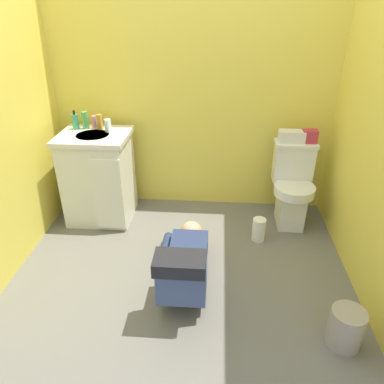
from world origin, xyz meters
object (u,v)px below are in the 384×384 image
Objects in this scene: toilet at (292,186)px; person_plumber at (185,264)px; soap_dispenser at (75,121)px; faucet at (97,123)px; bottle_clear at (108,126)px; tissue_box at (292,136)px; bottle_green at (85,120)px; vanity_cabinet at (99,177)px; trash_can at (346,328)px; paper_towel_roll at (259,230)px; toiletry_bag at (310,136)px; bottle_amber at (100,122)px; bottle_pink at (94,122)px.

person_plumber is at bearing -134.16° from toilet.
soap_dispenser reaches higher than toilet.
toilet is 2.00m from soap_dispenser.
toilet is at bearing -3.47° from faucet.
soap_dispenser is at bearing 169.83° from bottle_clear.
bottle_green reaches higher than tissue_box.
vanity_cabinet is 3.22× the size of trash_can.
toilet reaches higher than paper_towel_roll.
paper_towel_roll is at bearing -15.29° from bottle_green.
faucet is at bearing 163.56° from paper_towel_roll.
person_plumber is 1.39m from bottle_clear.
toilet is at bearing -139.23° from toiletry_bag.
paper_towel_roll is (-0.42, 1.04, -0.02)m from trash_can.
bottle_clear is (0.11, -0.07, 0.01)m from faucet.
person_plumber is (0.86, -1.01, -0.69)m from faucet.
paper_towel_roll is at bearing -121.88° from tissue_box.
tissue_box is at bearing 2.16° from bottle_clear.
soap_dispenser is 0.09m from bottle_green.
tissue_box is at bearing -0.24° from bottle_amber.
bottle_clear is 0.44× the size of trash_can.
vanity_cabinet is 1.24m from person_plumber.
vanity_cabinet is 3.98× the size of paper_towel_roll.
trash_can is (0.12, -1.36, -0.24)m from toilet.
soap_dispenser is 1.26× the size of bottle_amber.
person_plumber is 4.18× the size of trash_can.
faucet is at bearing 6.01° from soap_dispenser.
tissue_box is 0.86× the size of trash_can.
soap_dispenser is 0.65× the size of trash_can.
bottle_pink is 2.52m from trash_can.
vanity_cabinet is 6.61× the size of toiletry_bag.
bottle_amber is at bearing 141.60° from trash_can.
person_plumber is 9.55× the size of bottle_clear.
toiletry_bag reaches higher than person_plumber.
person_plumber reaches higher than paper_towel_roll.
bottle_green is 0.23m from bottle_clear.
toiletry_bag is at bearing 0.00° from tissue_box.
bottle_clear is (0.22, -0.07, -0.02)m from bottle_green.
bottle_pink is at bearing 176.09° from toilet.
bottle_green is 1.37× the size of bottle_pink.
bottle_clear is 2.36m from trash_can.
vanity_cabinet is 0.47m from faucet.
tissue_box is at bearing -0.51° from faucet.
person_plumber reaches higher than trash_can.
vanity_cabinet is at bearing -175.94° from toiletry_bag.
person_plumber is at bearing -49.97° from bottle_amber.
trash_can is at bearing -35.36° from vanity_cabinet.
vanity_cabinet is at bearing -175.58° from tissue_box.
bottle_pink reaches higher than tissue_box.
bottle_amber reaches higher than bottle_pink.
vanity_cabinet is 0.48m from bottle_clear.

